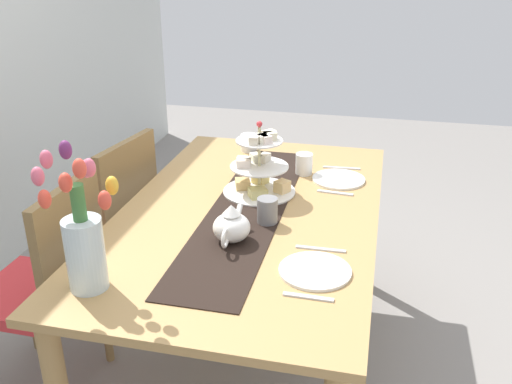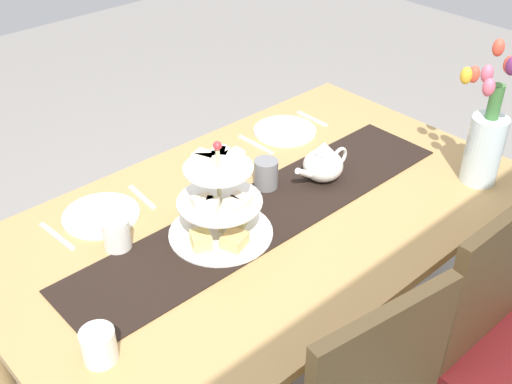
{
  "view_description": "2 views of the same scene",
  "coord_description": "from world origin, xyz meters",
  "px_view_note": "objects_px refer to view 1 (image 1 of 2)",
  "views": [
    {
      "loc": [
        -1.92,
        -0.47,
        1.69
      ],
      "look_at": [
        0.08,
        -0.01,
        0.79
      ],
      "focal_mm": 39.54,
      "sensor_mm": 36.0,
      "label": 1
    },
    {
      "loc": [
        1.06,
        1.12,
        1.87
      ],
      "look_at": [
        -0.01,
        -0.05,
        0.79
      ],
      "focal_mm": 44.13,
      "sensor_mm": 36.0,
      "label": 2
    }
  ],
  "objects_px": {
    "chair_right": "(111,222)",
    "mug_grey": "(267,210)",
    "knife_left": "(321,249)",
    "cream_jug": "(249,143)",
    "fork_left": "(308,297)",
    "chair_left": "(50,281)",
    "fork_right": "(335,193)",
    "mug_white_text": "(304,164)",
    "knife_right": "(342,168)",
    "dining_table": "(250,232)",
    "dinner_plate_left": "(315,271)",
    "tulip_vase": "(83,238)",
    "teapot": "(231,226)",
    "tiered_cake_stand": "(259,170)",
    "dinner_plate_right": "(339,179)"
  },
  "relations": [
    {
      "from": "dinner_plate_left",
      "to": "teapot",
      "type": "bearing_deg",
      "value": 66.7
    },
    {
      "from": "mug_white_text",
      "to": "dining_table",
      "type": "bearing_deg",
      "value": 160.52
    },
    {
      "from": "dinner_plate_right",
      "to": "chair_right",
      "type": "bearing_deg",
      "value": 99.0
    },
    {
      "from": "chair_left",
      "to": "mug_grey",
      "type": "bearing_deg",
      "value": -75.37
    },
    {
      "from": "dining_table",
      "to": "tulip_vase",
      "type": "bearing_deg",
      "value": 151.65
    },
    {
      "from": "tiered_cake_stand",
      "to": "teapot",
      "type": "distance_m",
      "value": 0.43
    },
    {
      "from": "tiered_cake_stand",
      "to": "mug_white_text",
      "type": "distance_m",
      "value": 0.29
    },
    {
      "from": "dinner_plate_right",
      "to": "knife_right",
      "type": "height_order",
      "value": "dinner_plate_right"
    },
    {
      "from": "dining_table",
      "to": "tiered_cake_stand",
      "type": "bearing_deg",
      "value": 0.07
    },
    {
      "from": "tiered_cake_stand",
      "to": "mug_grey",
      "type": "height_order",
      "value": "tiered_cake_stand"
    },
    {
      "from": "tiered_cake_stand",
      "to": "fork_left",
      "type": "distance_m",
      "value": 0.78
    },
    {
      "from": "fork_right",
      "to": "knife_right",
      "type": "bearing_deg",
      "value": 0.0
    },
    {
      "from": "chair_left",
      "to": "chair_right",
      "type": "distance_m",
      "value": 0.52
    },
    {
      "from": "chair_left",
      "to": "cream_jug",
      "type": "distance_m",
      "value": 1.15
    },
    {
      "from": "teapot",
      "to": "mug_white_text",
      "type": "height_order",
      "value": "teapot"
    },
    {
      "from": "dining_table",
      "to": "fork_left",
      "type": "relative_size",
      "value": 11.06
    },
    {
      "from": "tulip_vase",
      "to": "knife_right",
      "type": "xyz_separation_m",
      "value": [
        1.16,
        -0.65,
        -0.16
      ]
    },
    {
      "from": "tiered_cake_stand",
      "to": "knife_right",
      "type": "bearing_deg",
      "value": -41.24
    },
    {
      "from": "dining_table",
      "to": "mug_grey",
      "type": "relative_size",
      "value": 17.46
    },
    {
      "from": "dining_table",
      "to": "dinner_plate_left",
      "type": "xyz_separation_m",
      "value": [
        -0.39,
        -0.31,
        0.1
      ]
    },
    {
      "from": "dining_table",
      "to": "dinner_plate_right",
      "type": "bearing_deg",
      "value": -39.13
    },
    {
      "from": "chair_left",
      "to": "knife_right",
      "type": "xyz_separation_m",
      "value": [
        0.83,
        -1.03,
        0.24
      ]
    },
    {
      "from": "dining_table",
      "to": "knife_right",
      "type": "relative_size",
      "value": 9.76
    },
    {
      "from": "fork_left",
      "to": "dinner_plate_right",
      "type": "relative_size",
      "value": 0.65
    },
    {
      "from": "knife_left",
      "to": "mug_grey",
      "type": "xyz_separation_m",
      "value": [
        0.15,
        0.22,
        0.05
      ]
    },
    {
      "from": "cream_jug",
      "to": "fork_left",
      "type": "distance_m",
      "value": 1.29
    },
    {
      "from": "mug_grey",
      "to": "cream_jug",
      "type": "bearing_deg",
      "value": 18.71
    },
    {
      "from": "chair_right",
      "to": "knife_right",
      "type": "relative_size",
      "value": 5.35
    },
    {
      "from": "dining_table",
      "to": "teapot",
      "type": "distance_m",
      "value": 0.3
    },
    {
      "from": "fork_left",
      "to": "dinner_plate_right",
      "type": "bearing_deg",
      "value": 0.0
    },
    {
      "from": "fork_right",
      "to": "mug_white_text",
      "type": "distance_m",
      "value": 0.25
    },
    {
      "from": "dining_table",
      "to": "knife_left",
      "type": "xyz_separation_m",
      "value": [
        -0.25,
        -0.31,
        0.1
      ]
    },
    {
      "from": "dinner_plate_left",
      "to": "chair_left",
      "type": "bearing_deg",
      "value": 85.06
    },
    {
      "from": "dining_table",
      "to": "knife_left",
      "type": "bearing_deg",
      "value": -128.78
    },
    {
      "from": "teapot",
      "to": "tulip_vase",
      "type": "relative_size",
      "value": 0.53
    },
    {
      "from": "tiered_cake_stand",
      "to": "cream_jug",
      "type": "height_order",
      "value": "tiered_cake_stand"
    },
    {
      "from": "tulip_vase",
      "to": "mug_white_text",
      "type": "bearing_deg",
      "value": -24.96
    },
    {
      "from": "fork_left",
      "to": "mug_grey",
      "type": "height_order",
      "value": "mug_grey"
    },
    {
      "from": "fork_left",
      "to": "knife_right",
      "type": "height_order",
      "value": "same"
    },
    {
      "from": "tiered_cake_stand",
      "to": "fork_left",
      "type": "bearing_deg",
      "value": -156.5
    },
    {
      "from": "chair_right",
      "to": "teapot",
      "type": "bearing_deg",
      "value": -123.51
    },
    {
      "from": "tiered_cake_stand",
      "to": "teapot",
      "type": "xyz_separation_m",
      "value": [
        -0.43,
        -0.0,
        -0.04
      ]
    },
    {
      "from": "tiered_cake_stand",
      "to": "knife_right",
      "type": "xyz_separation_m",
      "value": [
        0.35,
        -0.31,
        -0.1
      ]
    },
    {
      "from": "teapot",
      "to": "fork_left",
      "type": "relative_size",
      "value": 1.59
    },
    {
      "from": "chair_right",
      "to": "mug_grey",
      "type": "height_order",
      "value": "chair_right"
    },
    {
      "from": "fork_right",
      "to": "mug_white_text",
      "type": "bearing_deg",
      "value": 40.82
    },
    {
      "from": "cream_jug",
      "to": "dinner_plate_right",
      "type": "bearing_deg",
      "value": -120.93
    },
    {
      "from": "mug_grey",
      "to": "dinner_plate_left",
      "type": "bearing_deg",
      "value": -143.98
    },
    {
      "from": "fork_left",
      "to": "fork_right",
      "type": "relative_size",
      "value": 1.0
    },
    {
      "from": "cream_jug",
      "to": "fork_left",
      "type": "bearing_deg",
      "value": -158.46
    }
  ]
}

